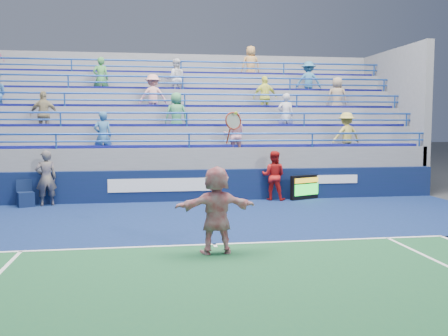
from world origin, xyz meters
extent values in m
plane|color=#333538|center=(0.00, 0.00, 0.00)|extent=(120.00, 120.00, 0.00)
cube|color=#0D2245|center=(0.00, 2.20, 0.01)|extent=(18.00, 8.40, 0.02)
cube|color=white|center=(0.00, 0.00, 0.02)|extent=(11.00, 0.10, 0.01)
cube|color=white|center=(0.00, -0.10, 0.02)|extent=(0.08, 0.30, 0.01)
cube|color=#0A1A3A|center=(0.00, 6.50, 0.55)|extent=(18.00, 0.30, 1.10)
cube|color=white|center=(-1.00, 6.34, 0.60)|extent=(3.60, 0.02, 0.45)
cube|color=white|center=(5.20, 6.34, 0.70)|extent=(1.80, 0.02, 0.30)
cube|color=slate|center=(0.00, 9.45, 0.55)|extent=(18.00, 5.60, 1.10)
cube|color=slate|center=(0.00, 9.45, 0.93)|extent=(18.00, 5.60, 1.85)
cube|color=navy|center=(0.00, 7.10, 1.90)|extent=(17.40, 0.45, 0.10)
cylinder|color=#1E49A3|center=(0.00, 6.70, 2.35)|extent=(18.00, 0.07, 0.07)
cube|color=slate|center=(0.00, 9.95, 1.30)|extent=(18.00, 4.60, 2.60)
cube|color=navy|center=(0.00, 8.10, 2.65)|extent=(17.40, 0.45, 0.10)
cylinder|color=#1E49A3|center=(0.00, 7.70, 3.10)|extent=(18.00, 0.07, 0.07)
cube|color=slate|center=(0.00, 10.45, 1.68)|extent=(18.00, 3.60, 3.35)
cube|color=navy|center=(0.00, 9.10, 3.40)|extent=(17.40, 0.45, 0.10)
cylinder|color=#1E49A3|center=(0.00, 8.70, 3.85)|extent=(18.00, 0.07, 0.07)
cube|color=slate|center=(0.00, 10.95, 2.05)|extent=(18.00, 2.60, 4.10)
cube|color=navy|center=(0.00, 10.10, 4.15)|extent=(17.40, 0.45, 0.10)
cylinder|color=#1E49A3|center=(0.00, 9.70, 4.60)|extent=(18.00, 0.07, 0.07)
cube|color=slate|center=(0.00, 11.45, 2.42)|extent=(18.00, 1.60, 4.85)
cube|color=navy|center=(0.00, 11.10, 4.90)|extent=(17.40, 0.45, 0.10)
cylinder|color=#1E49A3|center=(0.00, 10.70, 5.35)|extent=(18.00, 0.07, 0.07)
imported|color=white|center=(-0.27, 10.10, 4.53)|extent=(0.84, 0.67, 1.70)
imported|color=teal|center=(5.44, 10.10, 4.53)|extent=(1.22, 0.89, 1.70)
imported|color=#43935B|center=(-0.36, 8.10, 3.03)|extent=(0.90, 0.66, 1.70)
imported|color=#F9FF63|center=(3.29, 9.10, 3.78)|extent=(1.03, 0.51, 1.70)
imported|color=gold|center=(5.96, 7.10, 2.28)|extent=(1.17, 0.77, 1.70)
imported|color=tan|center=(6.35, 9.10, 3.78)|extent=(0.93, 0.71, 1.70)
imported|color=silver|center=(3.88, 8.10, 3.03)|extent=(0.68, 0.50, 1.70)
imported|color=#F8A8A0|center=(-1.21, 9.10, 3.78)|extent=(1.13, 0.69, 1.70)
imported|color=#948762|center=(-5.13, 8.10, 3.03)|extent=(1.02, 0.47, 1.70)
imported|color=#CA8390|center=(1.67, 7.10, 2.28)|extent=(0.89, 0.72, 1.70)
imported|color=#418F45|center=(-3.28, 10.10, 4.53)|extent=(0.66, 0.47, 1.70)
imported|color=tan|center=(3.11, 11.10, 5.28)|extent=(0.85, 0.57, 1.70)
imported|color=#2F608F|center=(-2.99, 7.10, 2.28)|extent=(0.67, 0.50, 1.70)
cube|color=black|center=(4.09, 6.19, 0.44)|extent=(1.22, 0.63, 0.88)
cube|color=gold|center=(4.09, 6.11, 0.70)|extent=(1.08, 0.02, 0.18)
cube|color=#19E533|center=(4.09, 6.11, 0.37)|extent=(1.08, 0.02, 0.39)
cube|color=#0C1839|center=(-5.39, 6.03, 0.25)|extent=(0.65, 0.65, 0.49)
cube|color=#0C1839|center=(-5.39, 6.25, 0.68)|extent=(0.47, 0.24, 0.38)
imported|color=silver|center=(-0.05, -0.72, 0.92)|extent=(1.72, 0.62, 1.83)
torus|color=#A52514|center=(0.30, -0.72, 2.75)|extent=(0.38, 0.21, 0.37)
cylinder|color=#A52514|center=(0.20, -0.72, 2.44)|extent=(0.08, 0.21, 0.33)
sphere|color=#DAE936|center=(0.35, -0.77, 2.91)|extent=(0.07, 0.07, 0.07)
imported|color=#15173A|center=(-4.74, 6.12, 0.92)|extent=(0.78, 0.64, 1.84)
imported|color=#B31514|center=(2.93, 6.21, 0.87)|extent=(1.04, 0.94, 1.75)
camera|label=1|loc=(-1.43, -10.79, 2.68)|focal=40.00mm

